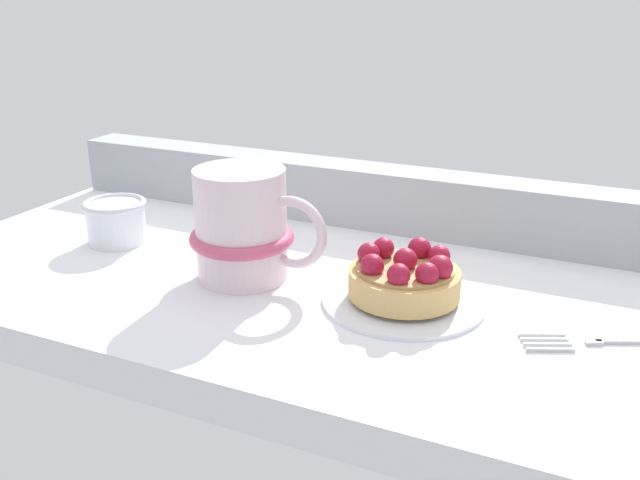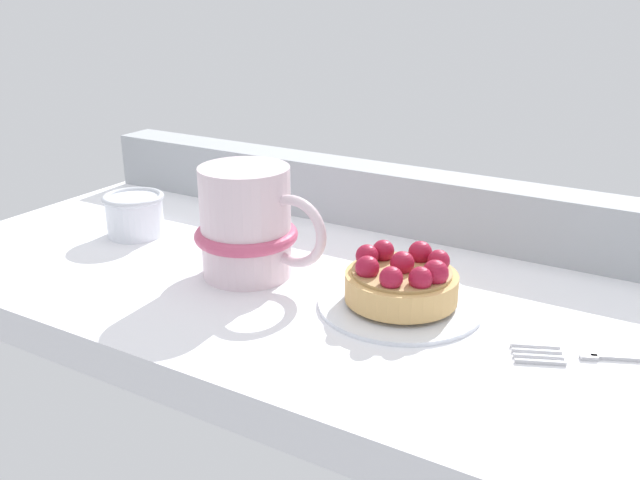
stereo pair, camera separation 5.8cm
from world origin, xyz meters
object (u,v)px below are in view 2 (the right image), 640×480
object	(u,v)px
dessert_plate	(400,303)
coffee_mug	(248,224)
sugar_bowl	(134,214)
raspberry_tart	(402,280)
dessert_fork	(621,357)

from	to	relation	value
dessert_plate	coffee_mug	distance (cm)	15.20
dessert_plate	sugar_bowl	xyz separation A→B (cm)	(-30.86, 1.42, 1.99)
raspberry_tart	coffee_mug	bearing A→B (deg)	-176.54
raspberry_tart	sugar_bowl	bearing A→B (deg)	177.37
coffee_mug	sugar_bowl	bearing A→B (deg)	172.00
dessert_fork	sugar_bowl	xyz separation A→B (cm)	(-47.69, 1.44, 2.04)
raspberry_tart	coffee_mug	size ratio (longest dim) A/B	0.71
coffee_mug	dessert_fork	distance (cm)	31.66
raspberry_tart	coffee_mug	xyz separation A→B (cm)	(-14.53, -0.88, 2.43)
dessert_plate	raspberry_tart	bearing A→B (deg)	-5.57
dessert_plate	dessert_fork	world-z (taller)	dessert_plate
coffee_mug	sugar_bowl	xyz separation A→B (cm)	(-16.37, 2.30, -2.49)
raspberry_tart	sugar_bowl	distance (cm)	30.93
raspberry_tart	dessert_fork	world-z (taller)	raspberry_tart
dessert_plate	dessert_fork	distance (cm)	16.83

